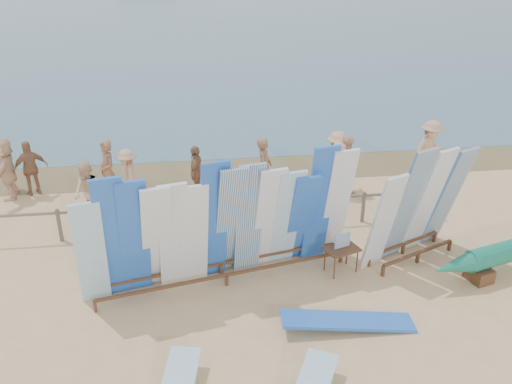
{
  "coord_description": "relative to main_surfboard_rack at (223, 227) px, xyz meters",
  "views": [
    {
      "loc": [
        -0.55,
        -9.62,
        7.18
      ],
      "look_at": [
        1.03,
        2.73,
        1.21
      ],
      "focal_mm": 38.0,
      "sensor_mm": 36.0,
      "label": 1
    }
  ],
  "objects": [
    {
      "name": "beachgoer_8",
      "position": [
        4.0,
        4.28,
        -0.49
      ],
      "size": [
        0.79,
        0.95,
        1.77
      ],
      "primitive_type": "imported",
      "rotation": [
        0.0,
        0.0,
        2.09
      ],
      "color": "beige",
      "rests_on": "ground"
    },
    {
      "name": "beachgoer_2",
      "position": [
        -3.4,
        3.16,
        -0.49
      ],
      "size": [
        0.83,
        0.94,
        1.77
      ],
      "primitive_type": "imported",
      "rotation": [
        0.0,
        0.0,
        5.33
      ],
      "color": "beige",
      "rests_on": "ground"
    },
    {
      "name": "beachgoer_3",
      "position": [
        -2.45,
        4.39,
        -0.57
      ],
      "size": [
        0.47,
        1.06,
        1.61
      ],
      "primitive_type": "imported",
      "rotation": [
        0.0,
        0.0,
        4.75
      ],
      "color": "tan",
      "rests_on": "ground"
    },
    {
      "name": "main_surfboard_rack",
      "position": [
        0.0,
        0.0,
        0.0
      ],
      "size": [
        6.17,
        1.92,
        3.09
      ],
      "rotation": [
        0.0,
        0.0,
        0.21
      ],
      "color": "brown",
      "rests_on": "ground"
    },
    {
      "name": "beach_chair_left",
      "position": [
        -0.03,
        2.86,
        -1.14
      ],
      "size": [
        0.58,
        0.6,
        0.81
      ],
      "rotation": [
        0.0,
        0.0,
        0.14
      ],
      "color": "red",
      "rests_on": "ground"
    },
    {
      "name": "beachgoer_1",
      "position": [
        -3.02,
        4.47,
        -0.44
      ],
      "size": [
        0.66,
        0.78,
        1.88
      ],
      "primitive_type": "imported",
      "rotation": [
        0.0,
        0.0,
        5.21
      ],
      "color": "#8C6042",
      "rests_on": "ground"
    },
    {
      "name": "beach_chair_right",
      "position": [
        2.14,
        2.99,
        -1.12
      ],
      "size": [
        0.58,
        0.6,
        0.9
      ],
      "rotation": [
        0.0,
        0.0,
        -0.03
      ],
      "color": "red",
      "rests_on": "ground"
    },
    {
      "name": "stroller",
      "position": [
        1.03,
        2.95,
        -0.98
      ],
      "size": [
        0.7,
        0.85,
        1.0
      ],
      "rotation": [
        0.0,
        0.0,
        0.3
      ],
      "color": "red",
      "rests_on": "ground"
    },
    {
      "name": "beachgoer_7",
      "position": [
        1.51,
        4.2,
        -0.45
      ],
      "size": [
        0.51,
        0.74,
        1.86
      ],
      "primitive_type": "imported",
      "rotation": [
        0.0,
        0.0,
        1.35
      ],
      "color": "#8C6042",
      "rests_on": "ground"
    },
    {
      "name": "wet_sand_strip",
      "position": [
        -0.03,
        6.47,
        -1.38
      ],
      "size": [
        40.0,
        2.6,
        0.01
      ],
      "primitive_type": "cube",
      "color": "olive",
      "rests_on": "ground"
    },
    {
      "name": "beachgoer_9",
      "position": [
        3.77,
        4.46,
        -0.45
      ],
      "size": [
        1.21,
        0.51,
        1.85
      ],
      "primitive_type": "imported",
      "rotation": [
        0.0,
        0.0,
        3.16
      ],
      "color": "tan",
      "rests_on": "ground"
    },
    {
      "name": "beachgoer_6",
      "position": [
        3.71,
        4.06,
        -0.55
      ],
      "size": [
        0.9,
        0.75,
        1.66
      ],
      "primitive_type": "imported",
      "rotation": [
        0.0,
        0.0,
        3.69
      ],
      "color": "tan",
      "rests_on": "ground"
    },
    {
      "name": "beachgoer_extra_1",
      "position": [
        -5.37,
        5.23,
        -0.53
      ],
      "size": [
        1.08,
        0.8,
        1.69
      ],
      "primitive_type": "imported",
      "rotation": [
        0.0,
        0.0,
        3.57
      ],
      "color": "#8C6042",
      "rests_on": "ground"
    },
    {
      "name": "fence",
      "position": [
        -0.03,
        2.27,
        -0.75
      ],
      "size": [
        12.08,
        0.08,
        0.9
      ],
      "color": "#746658",
      "rests_on": "ground"
    },
    {
      "name": "beachgoer_4",
      "position": [
        -0.47,
        4.37,
        -0.55
      ],
      "size": [
        0.64,
        1.04,
        1.65
      ],
      "primitive_type": "imported",
      "rotation": [
        0.0,
        0.0,
        4.46
      ],
      "color": "#8C6042",
      "rests_on": "ground"
    },
    {
      "name": "beachgoer_11",
      "position": [
        -6.02,
        5.11,
        -0.44
      ],
      "size": [
        0.68,
        1.77,
        1.87
      ],
      "primitive_type": "imported",
      "rotation": [
        0.0,
        0.0,
        4.78
      ],
      "color": "beige",
      "rests_on": "ground"
    },
    {
      "name": "side_surfboard_rack",
      "position": [
        4.59,
        0.34,
        -0.01
      ],
      "size": [
        2.75,
        1.76,
        3.02
      ],
      "rotation": [
        0.0,
        0.0,
        0.41
      ],
      "color": "brown",
      "rests_on": "ground"
    },
    {
      "name": "flat_board_d",
      "position": [
        2.34,
        -1.99,
        -1.38
      ],
      "size": [
        2.72,
        0.71,
        0.33
      ],
      "primitive_type": "cube",
      "rotation": [
        0.1,
        0.0,
        1.51
      ],
      "color": "blue",
      "rests_on": "ground"
    },
    {
      "name": "ground",
      "position": [
        -0.03,
        -0.73,
        -1.38
      ],
      "size": [
        160.0,
        160.0,
        0.0
      ],
      "primitive_type": "plane",
      "color": "#D9B17D",
      "rests_on": "ground"
    },
    {
      "name": "vendor_table",
      "position": [
        2.73,
        -0.02,
        -1.04
      ],
      "size": [
        0.9,
        0.76,
        1.02
      ],
      "rotation": [
        0.0,
        0.0,
        0.34
      ],
      "color": "brown",
      "rests_on": "ground"
    },
    {
      "name": "beachgoer_extra_0",
      "position": [
        6.95,
        4.98,
        -0.43
      ],
      "size": [
        1.32,
        1.0,
        1.9
      ],
      "primitive_type": "imported",
      "rotation": [
        0.0,
        0.0,
        0.46
      ],
      "color": "tan",
      "rests_on": "ground"
    }
  ]
}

